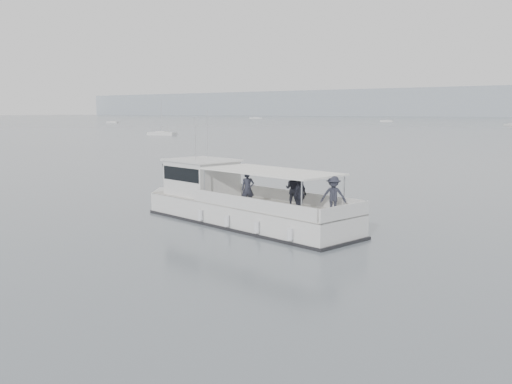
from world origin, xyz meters
The scene contains 3 objects.
ground centered at (0.00, 0.00, 0.00)m, with size 1400.00×1400.00×0.00m, color slate.
tour_boat centered at (-2.83, -1.90, 0.91)m, with size 13.30×5.03×5.54m.
moored_fleet centered at (-51.99, 199.92, 0.36)m, with size 394.87×327.72×11.00m.
Camera 1 is at (14.70, -22.78, 5.31)m, focal length 40.00 mm.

